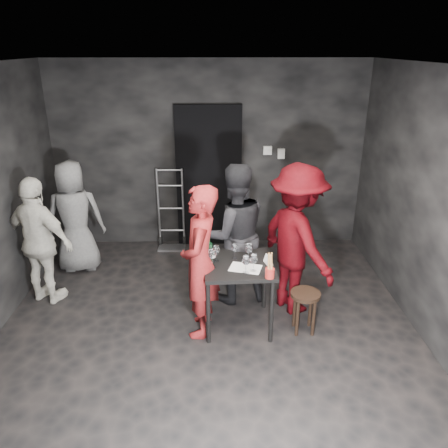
{
  "coord_description": "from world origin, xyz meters",
  "views": [
    {
      "loc": [
        0.08,
        -3.75,
        2.86
      ],
      "look_at": [
        0.17,
        0.25,
        1.21
      ],
      "focal_mm": 35.0,
      "sensor_mm": 36.0,
      "label": 1
    }
  ],
  "objects_px": {
    "tasting_table": "(239,272)",
    "man_maroon": "(298,229)",
    "hand_truck": "(172,233)",
    "wine_bottle": "(209,252)",
    "bystander_cream": "(40,241)",
    "server_red": "(200,256)",
    "breadstick_cup": "(270,266)",
    "bystander_grey": "(75,217)",
    "woman_black": "(234,227)",
    "stool": "(305,301)"
  },
  "relations": [
    {
      "from": "tasting_table",
      "to": "man_maroon",
      "type": "relative_size",
      "value": 0.38
    },
    {
      "from": "hand_truck",
      "to": "wine_bottle",
      "type": "distance_m",
      "value": 2.15
    },
    {
      "from": "tasting_table",
      "to": "bystander_cream",
      "type": "xyz_separation_m",
      "value": [
        -2.26,
        0.55,
        0.13
      ]
    },
    {
      "from": "server_red",
      "to": "breadstick_cup",
      "type": "distance_m",
      "value": 0.72
    },
    {
      "from": "wine_bottle",
      "to": "breadstick_cup",
      "type": "bearing_deg",
      "value": -30.64
    },
    {
      "from": "wine_bottle",
      "to": "bystander_cream",
      "type": "bearing_deg",
      "value": 165.4
    },
    {
      "from": "bystander_grey",
      "to": "breadstick_cup",
      "type": "relative_size",
      "value": 5.43
    },
    {
      "from": "hand_truck",
      "to": "wine_bottle",
      "type": "bearing_deg",
      "value": -71.89
    },
    {
      "from": "tasting_table",
      "to": "woman_black",
      "type": "distance_m",
      "value": 0.62
    },
    {
      "from": "man_maroon",
      "to": "wine_bottle",
      "type": "xyz_separation_m",
      "value": [
        -0.97,
        -0.28,
        -0.12
      ]
    },
    {
      "from": "stool",
      "to": "man_maroon",
      "type": "distance_m",
      "value": 0.78
    },
    {
      "from": "man_maroon",
      "to": "server_red",
      "type": "bearing_deg",
      "value": 83.57
    },
    {
      "from": "hand_truck",
      "to": "breadstick_cup",
      "type": "distance_m",
      "value": 2.69
    },
    {
      "from": "hand_truck",
      "to": "bystander_cream",
      "type": "distance_m",
      "value": 2.07
    },
    {
      "from": "bystander_cream",
      "to": "wine_bottle",
      "type": "relative_size",
      "value": 5.28
    },
    {
      "from": "tasting_table",
      "to": "man_maroon",
      "type": "distance_m",
      "value": 0.81
    },
    {
      "from": "server_red",
      "to": "wine_bottle",
      "type": "relative_size",
      "value": 5.99
    },
    {
      "from": "server_red",
      "to": "man_maroon",
      "type": "bearing_deg",
      "value": 117.2
    },
    {
      "from": "tasting_table",
      "to": "bystander_grey",
      "type": "bearing_deg",
      "value": 147.35
    },
    {
      "from": "man_maroon",
      "to": "woman_black",
      "type": "bearing_deg",
      "value": 43.33
    },
    {
      "from": "stool",
      "to": "bystander_grey",
      "type": "xyz_separation_m",
      "value": [
        -2.79,
        1.48,
        0.4
      ]
    },
    {
      "from": "server_red",
      "to": "bystander_cream",
      "type": "distance_m",
      "value": 1.97
    },
    {
      "from": "server_red",
      "to": "man_maroon",
      "type": "relative_size",
      "value": 0.9
    },
    {
      "from": "server_red",
      "to": "wine_bottle",
      "type": "height_order",
      "value": "server_red"
    },
    {
      "from": "stool",
      "to": "breadstick_cup",
      "type": "xyz_separation_m",
      "value": [
        -0.41,
        -0.17,
        0.51
      ]
    },
    {
      "from": "tasting_table",
      "to": "breadstick_cup",
      "type": "relative_size",
      "value": 2.66
    },
    {
      "from": "tasting_table",
      "to": "woman_black",
      "type": "height_order",
      "value": "woman_black"
    },
    {
      "from": "tasting_table",
      "to": "wine_bottle",
      "type": "height_order",
      "value": "wine_bottle"
    },
    {
      "from": "bystander_grey",
      "to": "breadstick_cup",
      "type": "bearing_deg",
      "value": 137.55
    },
    {
      "from": "tasting_table",
      "to": "stool",
      "type": "height_order",
      "value": "tasting_table"
    },
    {
      "from": "stool",
      "to": "server_red",
      "type": "bearing_deg",
      "value": 177.7
    },
    {
      "from": "bystander_grey",
      "to": "stool",
      "type": "bearing_deg",
      "value": 144.31
    },
    {
      "from": "hand_truck",
      "to": "server_red",
      "type": "distance_m",
      "value": 2.27
    },
    {
      "from": "tasting_table",
      "to": "bystander_cream",
      "type": "distance_m",
      "value": 2.32
    },
    {
      "from": "woman_black",
      "to": "breadstick_cup",
      "type": "relative_size",
      "value": 6.62
    },
    {
      "from": "stool",
      "to": "hand_truck",
      "type": "bearing_deg",
      "value": 126.49
    },
    {
      "from": "server_red",
      "to": "bystander_grey",
      "type": "distance_m",
      "value": 2.23
    },
    {
      "from": "hand_truck",
      "to": "bystander_grey",
      "type": "height_order",
      "value": "bystander_grey"
    },
    {
      "from": "bystander_grey",
      "to": "breadstick_cup",
      "type": "xyz_separation_m",
      "value": [
        2.38,
        -1.65,
        0.11
      ]
    },
    {
      "from": "server_red",
      "to": "woman_black",
      "type": "xyz_separation_m",
      "value": [
        0.38,
        0.65,
        0.05
      ]
    },
    {
      "from": "stool",
      "to": "man_maroon",
      "type": "bearing_deg",
      "value": 94.18
    },
    {
      "from": "man_maroon",
      "to": "wine_bottle",
      "type": "distance_m",
      "value": 1.02
    },
    {
      "from": "bystander_cream",
      "to": "bystander_grey",
      "type": "relative_size",
      "value": 1.02
    },
    {
      "from": "stool",
      "to": "tasting_table",
      "type": "bearing_deg",
      "value": 168.47
    },
    {
      "from": "bystander_grey",
      "to": "breadstick_cup",
      "type": "height_order",
      "value": "bystander_grey"
    },
    {
      "from": "hand_truck",
      "to": "breadstick_cup",
      "type": "relative_size",
      "value": 4.31
    },
    {
      "from": "man_maroon",
      "to": "wine_bottle",
      "type": "relative_size",
      "value": 6.68
    },
    {
      "from": "bystander_cream",
      "to": "hand_truck",
      "type": "bearing_deg",
      "value": -109.44
    },
    {
      "from": "tasting_table",
      "to": "server_red",
      "type": "bearing_deg",
      "value": -166.3
    },
    {
      "from": "breadstick_cup",
      "to": "hand_truck",
      "type": "bearing_deg",
      "value": 117.03
    }
  ]
}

